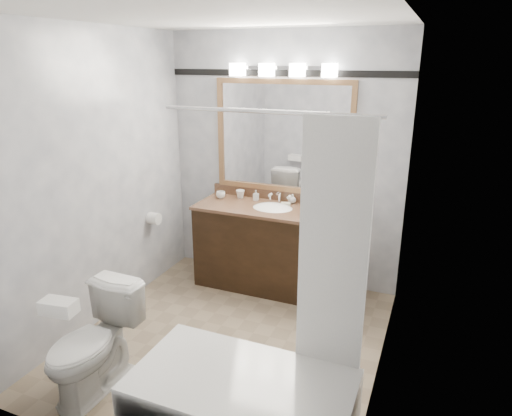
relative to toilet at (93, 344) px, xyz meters
name	(u,v)px	position (x,y,z in m)	size (l,w,h in m)	color
room	(226,196)	(0.61, 0.89, 0.88)	(2.42, 2.62, 2.52)	gray
vanity	(272,246)	(0.61, 1.91, 0.07)	(1.53, 0.58, 0.97)	black
mirror	(283,137)	(0.61, 2.17, 1.13)	(1.40, 0.04, 1.10)	#A9784C
vanity_light_bar	(282,70)	(0.61, 2.12, 1.76)	(1.02, 0.14, 0.12)	silver
accent_stripe	(284,73)	(0.61, 2.18, 1.73)	(2.40, 0.01, 0.06)	black
bathtub	(247,401)	(1.16, -0.01, -0.09)	(1.30, 0.75, 1.96)	white
tp_roll	(154,218)	(-0.53, 1.55, 0.33)	(0.12, 0.12, 0.11)	white
toilet	(93,344)	(0.00, 0.00, 0.00)	(0.41, 0.72, 0.74)	white
tissue_box	(59,307)	(0.00, -0.23, 0.41)	(0.22, 0.12, 0.09)	white
coffee_maker	(333,195)	(1.18, 1.96, 0.66)	(0.18, 0.23, 0.35)	black
cup_left	(221,195)	(0.00, 2.00, 0.52)	(0.09, 0.09, 0.07)	white
cup_right	(240,194)	(0.18, 2.08, 0.52)	(0.09, 0.09, 0.08)	white
soap_bottle_a	(256,195)	(0.36, 2.07, 0.53)	(0.05, 0.05, 0.11)	white
soap_bottle_b	(292,199)	(0.74, 2.12, 0.53)	(0.07, 0.07, 0.09)	white
soap_bar	(286,204)	(0.70, 2.02, 0.50)	(0.09, 0.06, 0.03)	beige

